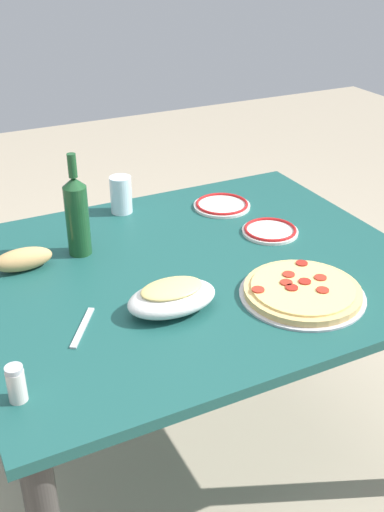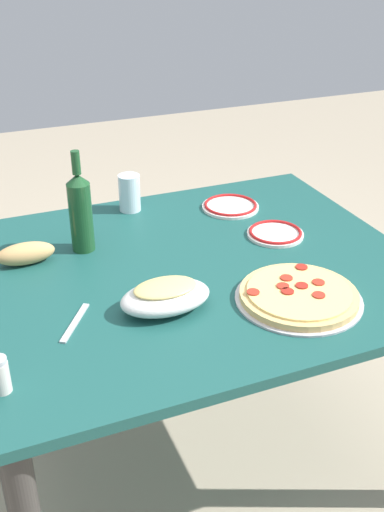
% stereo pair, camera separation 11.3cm
% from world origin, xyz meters
% --- Properties ---
extents(ground_plane, '(8.00, 8.00, 0.00)m').
position_xyz_m(ground_plane, '(0.00, 0.00, 0.00)').
color(ground_plane, tan).
rests_on(ground_plane, ground).
extents(dining_table, '(1.30, 1.08, 0.74)m').
position_xyz_m(dining_table, '(0.00, 0.00, 0.63)').
color(dining_table, '#194C47').
rests_on(dining_table, ground).
extents(pepperoni_pizza, '(0.34, 0.34, 0.03)m').
position_xyz_m(pepperoni_pizza, '(-0.19, 0.28, 0.75)').
color(pepperoni_pizza, '#B7B7BC').
rests_on(pepperoni_pizza, dining_table).
extents(baked_pasta_dish, '(0.24, 0.15, 0.08)m').
position_xyz_m(baked_pasta_dish, '(0.15, 0.19, 0.78)').
color(baked_pasta_dish, white).
rests_on(baked_pasta_dish, dining_table).
extents(wine_bottle, '(0.07, 0.07, 0.32)m').
position_xyz_m(wine_bottle, '(0.27, -0.22, 0.87)').
color(wine_bottle, '#194723').
rests_on(wine_bottle, dining_table).
extents(water_glass, '(0.07, 0.07, 0.13)m').
position_xyz_m(water_glass, '(0.05, -0.44, 0.80)').
color(water_glass, silver).
rests_on(water_glass, dining_table).
extents(side_plate_near, '(0.18, 0.18, 0.02)m').
position_xyz_m(side_plate_near, '(-0.32, -0.08, 0.75)').
color(side_plate_near, white).
rests_on(side_plate_near, dining_table).
extents(side_plate_far, '(0.20, 0.20, 0.02)m').
position_xyz_m(side_plate_far, '(-0.28, -0.32, 0.75)').
color(side_plate_far, white).
rests_on(side_plate_far, dining_table).
extents(bread_loaf, '(0.17, 0.07, 0.07)m').
position_xyz_m(bread_loaf, '(0.45, -0.19, 0.77)').
color(bread_loaf, tan).
rests_on(bread_loaf, dining_table).
extents(spice_shaker, '(0.04, 0.04, 0.09)m').
position_xyz_m(spice_shaker, '(0.59, 0.36, 0.78)').
color(spice_shaker, silver).
rests_on(spice_shaker, dining_table).
extents(fork_right, '(0.11, 0.15, 0.00)m').
position_xyz_m(fork_right, '(0.39, 0.17, 0.74)').
color(fork_right, '#B7B7BC').
rests_on(fork_right, dining_table).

